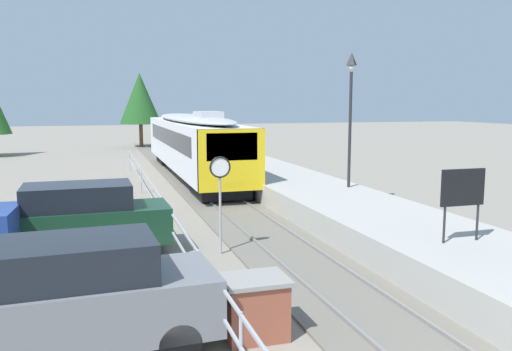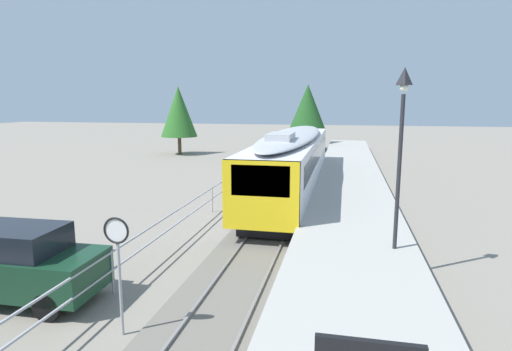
{
  "view_description": "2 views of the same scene",
  "coord_description": "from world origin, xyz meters",
  "px_view_note": "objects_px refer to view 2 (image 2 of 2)",
  "views": [
    {
      "loc": [
        -5.2,
        -3.99,
        4.27
      ],
      "look_at": [
        0.4,
        14.38,
        1.6
      ],
      "focal_mm": 36.51,
      "sensor_mm": 36.0,
      "label": 1
    },
    {
      "loc": [
        2.88,
        2.05,
        5.27
      ],
      "look_at": [
        -1.0,
        20.38,
        2.0
      ],
      "focal_mm": 29.51,
      "sensor_mm": 36.0,
      "label": 2
    }
  ],
  "objects_px": {
    "platform_lamp_mid_platform": "(402,125)",
    "speed_limit_sign": "(117,247)",
    "commuter_train": "(293,158)",
    "parked_suv_dark_green": "(14,262)"
  },
  "relations": [
    {
      "from": "commuter_train",
      "to": "speed_limit_sign",
      "type": "xyz_separation_m",
      "value": [
        -1.96,
        -15.63,
        -0.02
      ]
    },
    {
      "from": "commuter_train",
      "to": "parked_suv_dark_green",
      "type": "xyz_separation_m",
      "value": [
        -5.65,
        -14.6,
        -1.08
      ]
    },
    {
      "from": "commuter_train",
      "to": "platform_lamp_mid_platform",
      "type": "height_order",
      "value": "platform_lamp_mid_platform"
    },
    {
      "from": "commuter_train",
      "to": "platform_lamp_mid_platform",
      "type": "xyz_separation_m",
      "value": [
        4.47,
        -10.89,
        2.48
      ]
    },
    {
      "from": "commuter_train",
      "to": "parked_suv_dark_green",
      "type": "relative_size",
      "value": 4.08
    },
    {
      "from": "platform_lamp_mid_platform",
      "to": "speed_limit_sign",
      "type": "xyz_separation_m",
      "value": [
        -6.43,
        -4.74,
        -2.5
      ]
    },
    {
      "from": "platform_lamp_mid_platform",
      "to": "speed_limit_sign",
      "type": "relative_size",
      "value": 1.91
    },
    {
      "from": "speed_limit_sign",
      "to": "parked_suv_dark_green",
      "type": "bearing_deg",
      "value": 164.51
    },
    {
      "from": "speed_limit_sign",
      "to": "platform_lamp_mid_platform",
      "type": "bearing_deg",
      "value": 36.39
    },
    {
      "from": "platform_lamp_mid_platform",
      "to": "commuter_train",
      "type": "bearing_deg",
      "value": 112.31
    }
  ]
}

